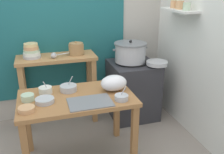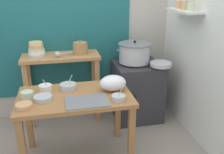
{
  "view_description": "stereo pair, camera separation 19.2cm",
  "coord_description": "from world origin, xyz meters",
  "px_view_note": "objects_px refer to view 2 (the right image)",
  "views": [
    {
      "loc": [
        -0.34,
        -2.18,
        1.75
      ],
      "look_at": [
        0.37,
        0.15,
        0.82
      ],
      "focal_mm": 39.82,
      "sensor_mm": 36.0,
      "label": 1
    },
    {
      "loc": [
        -0.16,
        -2.23,
        1.75
      ],
      "look_at": [
        0.37,
        0.15,
        0.82
      ],
      "focal_mm": 39.82,
      "sensor_mm": 36.0,
      "label": 2
    }
  ],
  "objects_px": {
    "steamer_pot": "(135,53)",
    "prep_bowl_1": "(24,106)",
    "plastic_bag": "(113,83)",
    "wide_pan": "(161,64)",
    "stove_block": "(137,90)",
    "prep_bowl_5": "(27,94)",
    "prep_table": "(76,105)",
    "prep_bowl_2": "(68,86)",
    "serving_tray": "(87,101)",
    "prep_bowl_4": "(119,98)",
    "prep_bowl_3": "(45,88)",
    "prep_bowl_0": "(43,98)",
    "clay_pot": "(80,48)",
    "ladle": "(59,54)",
    "back_shelf_table": "(62,72)",
    "bowl_stack_enamel": "(36,50)"
  },
  "relations": [
    {
      "from": "steamer_pot",
      "to": "prep_bowl_1",
      "type": "height_order",
      "value": "steamer_pot"
    },
    {
      "from": "steamer_pot",
      "to": "prep_bowl_1",
      "type": "distance_m",
      "value": 1.57
    },
    {
      "from": "plastic_bag",
      "to": "wide_pan",
      "type": "relative_size",
      "value": 1.0
    },
    {
      "from": "stove_block",
      "to": "prep_bowl_5",
      "type": "relative_size",
      "value": 6.57
    },
    {
      "from": "prep_table",
      "to": "prep_bowl_2",
      "type": "xyz_separation_m",
      "value": [
        -0.06,
        0.15,
        0.14
      ]
    },
    {
      "from": "steamer_pot",
      "to": "serving_tray",
      "type": "relative_size",
      "value": 1.17
    },
    {
      "from": "plastic_bag",
      "to": "prep_bowl_4",
      "type": "height_order",
      "value": "plastic_bag"
    },
    {
      "from": "steamer_pot",
      "to": "prep_bowl_3",
      "type": "xyz_separation_m",
      "value": [
        -1.11,
        -0.57,
        -0.15
      ]
    },
    {
      "from": "plastic_bag",
      "to": "prep_bowl_0",
      "type": "xyz_separation_m",
      "value": [
        -0.68,
        -0.08,
        -0.06
      ]
    },
    {
      "from": "clay_pot",
      "to": "ladle",
      "type": "height_order",
      "value": "clay_pot"
    },
    {
      "from": "prep_table",
      "to": "stove_block",
      "type": "bearing_deg",
      "value": 39.08
    },
    {
      "from": "ladle",
      "to": "prep_bowl_3",
      "type": "xyz_separation_m",
      "value": [
        -0.15,
        -0.6,
        -0.18
      ]
    },
    {
      "from": "serving_tray",
      "to": "prep_bowl_3",
      "type": "xyz_separation_m",
      "value": [
        -0.38,
        0.32,
        0.03
      ]
    },
    {
      "from": "serving_tray",
      "to": "prep_bowl_1",
      "type": "distance_m",
      "value": 0.55
    },
    {
      "from": "ladle",
      "to": "prep_bowl_2",
      "type": "height_order",
      "value": "ladle"
    },
    {
      "from": "steamer_pot",
      "to": "prep_bowl_3",
      "type": "relative_size",
      "value": 3.24
    },
    {
      "from": "clay_pot",
      "to": "prep_bowl_5",
      "type": "height_order",
      "value": "clay_pot"
    },
    {
      "from": "back_shelf_table",
      "to": "stove_block",
      "type": "height_order",
      "value": "back_shelf_table"
    },
    {
      "from": "steamer_pot",
      "to": "prep_bowl_0",
      "type": "relative_size",
      "value": 2.71
    },
    {
      "from": "prep_bowl_1",
      "to": "prep_bowl_5",
      "type": "xyz_separation_m",
      "value": [
        0.01,
        0.21,
        0.01
      ]
    },
    {
      "from": "bowl_stack_enamel",
      "to": "prep_bowl_3",
      "type": "bearing_deg",
      "value": -81.36
    },
    {
      "from": "wide_pan",
      "to": "prep_bowl_1",
      "type": "xyz_separation_m",
      "value": [
        -1.55,
        -0.67,
        -0.06
      ]
    },
    {
      "from": "clay_pot",
      "to": "wide_pan",
      "type": "bearing_deg",
      "value": -19.63
    },
    {
      "from": "clay_pot",
      "to": "wide_pan",
      "type": "relative_size",
      "value": 0.7
    },
    {
      "from": "clay_pot",
      "to": "plastic_bag",
      "type": "distance_m",
      "value": 0.85
    },
    {
      "from": "prep_table",
      "to": "back_shelf_table",
      "type": "distance_m",
      "value": 0.84
    },
    {
      "from": "prep_bowl_5",
      "to": "stove_block",
      "type": "bearing_deg",
      "value": 26.81
    },
    {
      "from": "bowl_stack_enamel",
      "to": "prep_bowl_4",
      "type": "height_order",
      "value": "bowl_stack_enamel"
    },
    {
      "from": "ladle",
      "to": "prep_bowl_4",
      "type": "bearing_deg",
      "value": -61.73
    },
    {
      "from": "prep_bowl_4",
      "to": "bowl_stack_enamel",
      "type": "bearing_deg",
      "value": 126.4
    },
    {
      "from": "prep_table",
      "to": "prep_bowl_1",
      "type": "distance_m",
      "value": 0.5
    },
    {
      "from": "prep_bowl_4",
      "to": "steamer_pot",
      "type": "bearing_deg",
      "value": 64.67
    },
    {
      "from": "stove_block",
      "to": "clay_pot",
      "type": "relative_size",
      "value": 4.18
    },
    {
      "from": "prep_table",
      "to": "prep_bowl_2",
      "type": "height_order",
      "value": "prep_bowl_2"
    },
    {
      "from": "back_shelf_table",
      "to": "bowl_stack_enamel",
      "type": "bearing_deg",
      "value": 176.57
    },
    {
      "from": "prep_table",
      "to": "prep_bowl_3",
      "type": "bearing_deg",
      "value": 151.22
    },
    {
      "from": "prep_bowl_5",
      "to": "serving_tray",
      "type": "bearing_deg",
      "value": -21.13
    },
    {
      "from": "plastic_bag",
      "to": "prep_bowl_2",
      "type": "bearing_deg",
      "value": 164.69
    },
    {
      "from": "prep_bowl_1",
      "to": "serving_tray",
      "type": "bearing_deg",
      "value": 0.39
    },
    {
      "from": "back_shelf_table",
      "to": "serving_tray",
      "type": "relative_size",
      "value": 2.4
    },
    {
      "from": "plastic_bag",
      "to": "prep_table",
      "type": "bearing_deg",
      "value": -175.2
    },
    {
      "from": "ladle",
      "to": "prep_bowl_4",
      "type": "relative_size",
      "value": 2.08
    },
    {
      "from": "back_shelf_table",
      "to": "ladle",
      "type": "bearing_deg",
      "value": -106.36
    },
    {
      "from": "steamer_pot",
      "to": "plastic_bag",
      "type": "relative_size",
      "value": 1.74
    },
    {
      "from": "stove_block",
      "to": "prep_bowl_5",
      "type": "xyz_separation_m",
      "value": [
        -1.31,
        -0.66,
        0.37
      ]
    },
    {
      "from": "steamer_pot",
      "to": "serving_tray",
      "type": "xyz_separation_m",
      "value": [
        -0.73,
        -0.89,
        -0.18
      ]
    },
    {
      "from": "stove_block",
      "to": "steamer_pot",
      "type": "height_order",
      "value": "steamer_pot"
    },
    {
      "from": "steamer_pot",
      "to": "plastic_bag",
      "type": "height_order",
      "value": "steamer_pot"
    },
    {
      "from": "prep_bowl_0",
      "to": "prep_bowl_1",
      "type": "height_order",
      "value": "same"
    },
    {
      "from": "clay_pot",
      "to": "ladle",
      "type": "relative_size",
      "value": 0.64
    }
  ]
}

